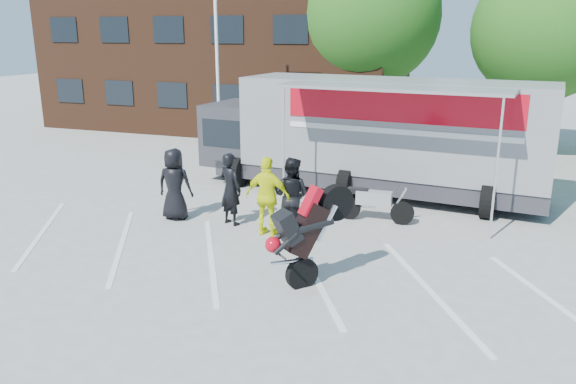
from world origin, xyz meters
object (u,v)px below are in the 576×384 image
Objects in this scene: spectator_leather_b at (230,189)px; spectator_hivis at (268,197)px; tree_left at (370,16)px; spectator_leather_c at (291,196)px; stunt_bike_rider at (331,279)px; tree_mid at (544,31)px; parked_motorcycle at (375,221)px; transporter_truck at (373,193)px; flagpole at (222,27)px; spectator_leather_a at (175,184)px.

spectator_hivis is at bearing -178.60° from spectator_leather_b.
tree_left reaches higher than spectator_leather_b.
stunt_bike_rider is at bearing 131.58° from spectator_leather_c.
spectator_leather_c is at bearing 167.54° from stunt_bike_rider.
parked_motorcycle is (-4.24, -10.27, -4.94)m from tree_mid.
flagpole is at bearing 163.62° from transporter_truck.
tree_left is 1.13× the size of tree_mid.
flagpole is at bearing 51.65° from parked_motorcycle.
flagpole is at bearing -82.42° from spectator_leather_a.
transporter_truck reaches higher than parked_motorcycle.
spectator_leather_a reaches higher than parked_motorcycle.
spectator_hivis is (-2.31, -1.93, 0.99)m from parked_motorcycle.
spectator_leather_a is at bearing -163.42° from stunt_bike_rider.
spectator_leather_b is (-0.77, -12.77, -4.61)m from tree_left.
stunt_bike_rider is (6.90, -9.21, -5.05)m from flagpole.
transporter_truck is 6.33m from spectator_leather_a.
tree_left reaches higher than spectator_hivis.
transporter_truck is at bearing -143.73° from spectator_leather_a.
flagpole reaches higher than parked_motorcycle.
flagpole reaches higher than tree_mid.
flagpole is at bearing -125.28° from tree_left.
tree_left is 4.45× the size of spectator_leather_a.
stunt_bike_rider is at bearing 147.43° from spectator_leather_a.
spectator_leather_a is at bearing -6.28° from spectator_hivis.
spectator_leather_c is at bearing -117.01° from tree_mid.
flagpole is 8.53m from transporter_truck.
parked_motorcycle is at bearing 129.95° from stunt_bike_rider.
spectator_leather_a is at bearing -130.66° from transporter_truck.
tree_left reaches higher than tree_mid.
spectator_leather_a is at bearing -128.22° from tree_mid.
spectator_leather_a is 0.98× the size of spectator_hivis.
stunt_bike_rider is 3.15m from spectator_hivis.
spectator_leather_a is at bearing 25.28° from spectator_leather_b.
spectator_leather_c is at bearing -162.70° from spectator_leather_b.
spectator_leather_b is 1.30m from spectator_hivis.
tree_mid is 3.87× the size of spectator_hivis.
transporter_truck is (2.14, -8.55, -5.57)m from tree_left.
tree_left is 4.43× the size of spectator_leather_c.
spectator_leather_c is (-1.19, -4.33, 0.97)m from transporter_truck.
transporter_truck is 5.05m from spectator_hivis.
parked_motorcycle is at bearing -76.25° from tree_left.
tree_mid reaches higher than spectator_leather_c.
transporter_truck is (6.38, -2.55, -5.05)m from flagpole.
spectator_leather_b is at bearing -93.46° from tree_left.
tree_left is at bearing -72.60° from spectator_leather_b.
spectator_leather_a is at bearing -74.72° from flagpole.
spectator_hivis is (-0.49, -0.33, 0.02)m from spectator_leather_c.
parked_motorcycle is at bearing -132.98° from spectator_leather_c.
stunt_bike_rider is at bearing -53.18° from flagpole.
spectator_hivis is at bearing 38.85° from spectator_leather_c.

